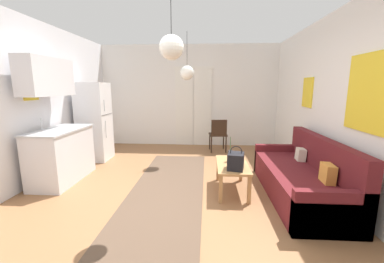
% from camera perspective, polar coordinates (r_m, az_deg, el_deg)
% --- Properties ---
extents(ground_plane, '(5.31, 7.60, 0.10)m').
position_cam_1_polar(ground_plane, '(3.54, -5.15, -17.28)').
color(ground_plane, '#8E603D').
extents(wall_back, '(4.91, 0.13, 2.70)m').
position_cam_1_polar(wall_back, '(6.67, -0.66, 8.30)').
color(wall_back, white).
rests_on(wall_back, ground_plane).
extents(wall_right, '(0.12, 7.20, 2.70)m').
position_cam_1_polar(wall_right, '(3.64, 35.23, 4.73)').
color(wall_right, white).
rests_on(wall_right, ground_plane).
extents(area_rug, '(1.12, 3.66, 0.01)m').
position_cam_1_polar(area_rug, '(3.95, -5.79, -13.36)').
color(area_rug, brown).
rests_on(area_rug, ground_plane).
extents(couch, '(0.83, 2.14, 0.88)m').
position_cam_1_polar(couch, '(3.96, 24.77, -10.05)').
color(couch, '#5B191E').
rests_on(couch, ground_plane).
extents(coffee_table, '(0.47, 0.92, 0.44)m').
position_cam_1_polar(coffee_table, '(3.81, 9.47, -8.43)').
color(coffee_table, '#B27F4C').
rests_on(coffee_table, ground_plane).
extents(bamboo_vase, '(0.07, 0.07, 0.40)m').
position_cam_1_polar(bamboo_vase, '(3.88, 8.97, -5.66)').
color(bamboo_vase, '#2D2D33').
rests_on(bamboo_vase, coffee_table).
extents(handbag, '(0.27, 0.30, 0.34)m').
position_cam_1_polar(handbag, '(3.53, 10.30, -6.86)').
color(handbag, black).
rests_on(handbag, coffee_table).
extents(refrigerator, '(0.63, 0.58, 1.69)m').
position_cam_1_polar(refrigerator, '(5.70, -22.06, 2.12)').
color(refrigerator, white).
rests_on(refrigerator, ground_plane).
extents(kitchen_counter, '(0.60, 1.21, 2.06)m').
position_cam_1_polar(kitchen_counter, '(4.64, -29.04, -0.91)').
color(kitchen_counter, silver).
rests_on(kitchen_counter, ground_plane).
extents(accent_chair, '(0.46, 0.44, 0.82)m').
position_cam_1_polar(accent_chair, '(6.00, 6.21, -0.42)').
color(accent_chair, black).
rests_on(accent_chair, ground_plane).
extents(pendant_lamp_near, '(0.27, 0.27, 0.82)m').
position_cam_1_polar(pendant_lamp_near, '(2.82, -4.87, 19.17)').
color(pendant_lamp_near, black).
extents(pendant_lamp_far, '(0.29, 0.29, 0.97)m').
position_cam_1_polar(pendant_lamp_far, '(5.17, -1.16, 13.70)').
color(pendant_lamp_far, black).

